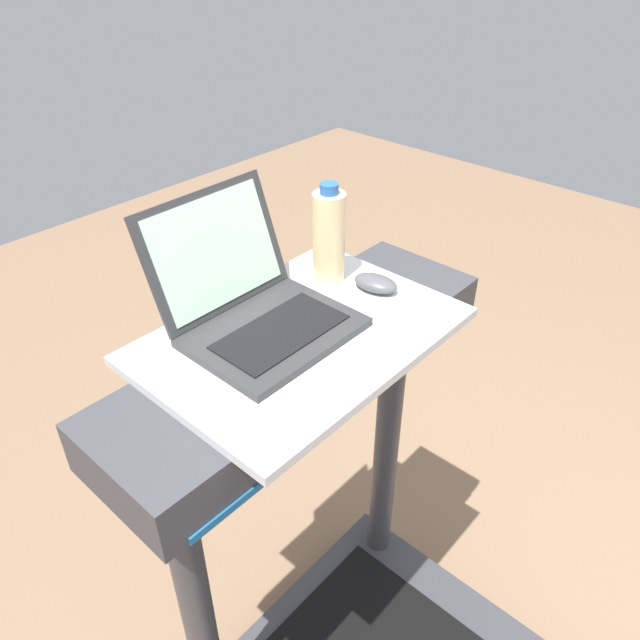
{
  "coord_description": "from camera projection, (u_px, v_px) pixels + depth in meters",
  "views": [
    {
      "loc": [
        -0.7,
        0.02,
        1.88
      ],
      "look_at": [
        0.0,
        0.65,
        1.23
      ],
      "focal_mm": 34.23,
      "sensor_mm": 36.0,
      "label": 1
    }
  ],
  "objects": [
    {
      "name": "computer_mouse",
      "position": [
        376.0,
        283.0,
        1.32
      ],
      "size": [
        0.08,
        0.11,
        0.03
      ],
      "primitive_type": "ellipsoid",
      "rotation": [
        0.0,
        0.0,
        0.17
      ],
      "color": "#4C4C51",
      "rests_on": "desk_board"
    },
    {
      "name": "water_bottle",
      "position": [
        329.0,
        236.0,
        1.32
      ],
      "size": [
        0.07,
        0.07,
        0.22
      ],
      "color": "beige",
      "rests_on": "desk_board"
    },
    {
      "name": "desk_board",
      "position": [
        301.0,
        335.0,
        1.21
      ],
      "size": [
        0.61,
        0.44,
        0.02
      ],
      "primitive_type": "cube",
      "color": "silver",
      "rests_on": "treadmill_base"
    },
    {
      "name": "laptop",
      "position": [
        255.0,
        305.0,
        1.19
      ],
      "size": [
        0.31,
        0.32,
        0.24
      ],
      "rotation": [
        0.0,
        0.0,
        -0.0
      ],
      "color": "#2D2D30",
      "rests_on": "desk_board"
    }
  ]
}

